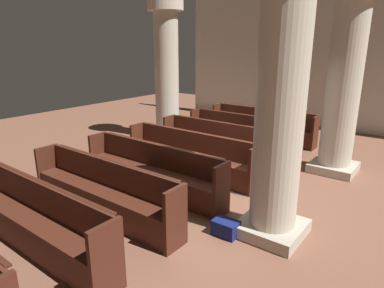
{
  "coord_description": "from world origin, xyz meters",
  "views": [
    {
      "loc": [
        3.33,
        -5.22,
        2.65
      ],
      "look_at": [
        -0.54,
        -0.12,
        0.75
      ],
      "focal_mm": 31.54,
      "sensor_mm": 36.0,
      "label": 1
    }
  ],
  "objects_px": {
    "lectern": "(287,119)",
    "pillar_far_side": "(167,69)",
    "pew_row_4": "(152,168)",
    "pew_row_5": "(103,188)",
    "pew_row_1": "(243,131)",
    "pew_row_0": "(262,124)",
    "pew_row_3": "(190,153)",
    "pew_row_6": "(34,216)",
    "pillar_aisle_side": "(344,79)",
    "kneeler_box_navy": "(226,228)",
    "pillar_aisle_rear": "(281,98)",
    "pew_row_2": "(219,141)"
  },
  "relations": [
    {
      "from": "pew_row_2",
      "to": "pillar_aisle_rear",
      "type": "relative_size",
      "value": 0.81
    },
    {
      "from": "pew_row_0",
      "to": "kneeler_box_navy",
      "type": "relative_size",
      "value": 8.44
    },
    {
      "from": "pew_row_5",
      "to": "pew_row_1",
      "type": "bearing_deg",
      "value": 90.0
    },
    {
      "from": "pew_row_2",
      "to": "pew_row_3",
      "type": "xyz_separation_m",
      "value": [
        0.0,
        -1.13,
        0.0
      ]
    },
    {
      "from": "lectern",
      "to": "kneeler_box_navy",
      "type": "relative_size",
      "value": 2.97
    },
    {
      "from": "pew_row_5",
      "to": "kneeler_box_navy",
      "type": "height_order",
      "value": "pew_row_5"
    },
    {
      "from": "pew_row_4",
      "to": "pillar_aisle_rear",
      "type": "xyz_separation_m",
      "value": [
        2.36,
        -0.01,
        1.5
      ]
    },
    {
      "from": "pillar_aisle_rear",
      "to": "kneeler_box_navy",
      "type": "xyz_separation_m",
      "value": [
        -0.51,
        -0.43,
        -1.86
      ]
    },
    {
      "from": "pew_row_3",
      "to": "kneeler_box_navy",
      "type": "bearing_deg",
      "value": -40.27
    },
    {
      "from": "pew_row_3",
      "to": "pew_row_6",
      "type": "distance_m",
      "value": 3.38
    },
    {
      "from": "pew_row_0",
      "to": "pew_row_3",
      "type": "xyz_separation_m",
      "value": [
        0.0,
        -3.38,
        0.0
      ]
    },
    {
      "from": "pew_row_5",
      "to": "pillar_aisle_side",
      "type": "relative_size",
      "value": 0.81
    },
    {
      "from": "pew_row_2",
      "to": "pew_row_1",
      "type": "bearing_deg",
      "value": 90.0
    },
    {
      "from": "lectern",
      "to": "kneeler_box_navy",
      "type": "bearing_deg",
      "value": -75.53
    },
    {
      "from": "pillar_aisle_rear",
      "to": "lectern",
      "type": "relative_size",
      "value": 3.52
    },
    {
      "from": "pew_row_4",
      "to": "pillar_aisle_side",
      "type": "distance_m",
      "value": 4.22
    },
    {
      "from": "pillar_aisle_side",
      "to": "lectern",
      "type": "distance_m",
      "value": 3.64
    },
    {
      "from": "pew_row_0",
      "to": "pew_row_5",
      "type": "distance_m",
      "value": 5.63
    },
    {
      "from": "pew_row_4",
      "to": "pillar_aisle_side",
      "type": "height_order",
      "value": "pillar_aisle_side"
    },
    {
      "from": "pew_row_4",
      "to": "pew_row_6",
      "type": "xyz_separation_m",
      "value": [
        0.0,
        -2.25,
        0.0
      ]
    },
    {
      "from": "lectern",
      "to": "pillar_far_side",
      "type": "bearing_deg",
      "value": -134.34
    },
    {
      "from": "pew_row_4",
      "to": "pillar_far_side",
      "type": "xyz_separation_m",
      "value": [
        -2.31,
        3.07,
        1.5
      ]
    },
    {
      "from": "pew_row_3",
      "to": "pew_row_5",
      "type": "distance_m",
      "value": 2.25
    },
    {
      "from": "pillar_far_side",
      "to": "kneeler_box_navy",
      "type": "relative_size",
      "value": 10.45
    },
    {
      "from": "lectern",
      "to": "pew_row_0",
      "type": "bearing_deg",
      "value": -102.48
    },
    {
      "from": "pew_row_4",
      "to": "pillar_far_side",
      "type": "distance_m",
      "value": 4.13
    },
    {
      "from": "pew_row_1",
      "to": "kneeler_box_navy",
      "type": "distance_m",
      "value": 4.27
    },
    {
      "from": "pillar_aisle_side",
      "to": "pillar_far_side",
      "type": "bearing_deg",
      "value": -178.92
    },
    {
      "from": "pew_row_1",
      "to": "pillar_far_side",
      "type": "height_order",
      "value": "pillar_far_side"
    },
    {
      "from": "pew_row_3",
      "to": "pillar_aisle_rear",
      "type": "distance_m",
      "value": 3.02
    },
    {
      "from": "pew_row_4",
      "to": "pillar_aisle_side",
      "type": "bearing_deg",
      "value": 53.21
    },
    {
      "from": "pew_row_4",
      "to": "kneeler_box_navy",
      "type": "relative_size",
      "value": 8.44
    },
    {
      "from": "pew_row_2",
      "to": "pillar_far_side",
      "type": "bearing_deg",
      "value": 160.48
    },
    {
      "from": "pew_row_5",
      "to": "pillar_far_side",
      "type": "relative_size",
      "value": 0.81
    },
    {
      "from": "pew_row_3",
      "to": "pew_row_0",
      "type": "bearing_deg",
      "value": 90.0
    },
    {
      "from": "pew_row_1",
      "to": "pew_row_2",
      "type": "height_order",
      "value": "same"
    },
    {
      "from": "pew_row_5",
      "to": "pillar_aisle_rear",
      "type": "relative_size",
      "value": 0.81
    },
    {
      "from": "pillar_aisle_rear",
      "to": "kneeler_box_navy",
      "type": "bearing_deg",
      "value": -139.49
    },
    {
      "from": "pew_row_0",
      "to": "pillar_aisle_side",
      "type": "relative_size",
      "value": 0.81
    },
    {
      "from": "pew_row_6",
      "to": "pillar_far_side",
      "type": "xyz_separation_m",
      "value": [
        -2.31,
        5.33,
        1.5
      ]
    },
    {
      "from": "pew_row_3",
      "to": "kneeler_box_navy",
      "type": "xyz_separation_m",
      "value": [
        1.86,
        -1.57,
        -0.36
      ]
    },
    {
      "from": "pew_row_3",
      "to": "pew_row_6",
      "type": "xyz_separation_m",
      "value": [
        0.0,
        -3.38,
        0.0
      ]
    },
    {
      "from": "pew_row_3",
      "to": "pew_row_6",
      "type": "bearing_deg",
      "value": -90.0
    },
    {
      "from": "pew_row_0",
      "to": "pew_row_4",
      "type": "bearing_deg",
      "value": -90.0
    },
    {
      "from": "pillar_aisle_side",
      "to": "pew_row_0",
      "type": "bearing_deg",
      "value": 150.38
    },
    {
      "from": "pew_row_2",
      "to": "kneeler_box_navy",
      "type": "xyz_separation_m",
      "value": [
        1.86,
        -2.7,
        -0.36
      ]
    },
    {
      "from": "pillar_far_side",
      "to": "pew_row_6",
      "type": "bearing_deg",
      "value": -66.51
    },
    {
      "from": "pew_row_6",
      "to": "pillar_aisle_side",
      "type": "relative_size",
      "value": 0.81
    },
    {
      "from": "pillar_aisle_rear",
      "to": "pew_row_3",
      "type": "bearing_deg",
      "value": 154.24
    },
    {
      "from": "pew_row_5",
      "to": "lectern",
      "type": "height_order",
      "value": "lectern"
    }
  ]
}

